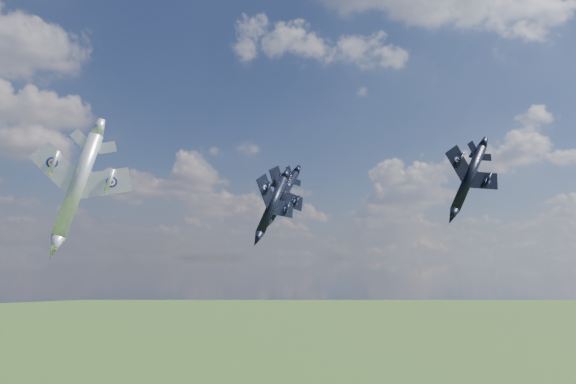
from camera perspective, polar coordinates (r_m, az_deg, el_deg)
jet_lead_navy at (r=77.15m, az=-1.63°, el=-1.34°), size 12.25×14.79×7.11m
jet_right_navy at (r=74.47m, az=17.88°, el=1.37°), size 12.28×14.77×6.74m
jet_high_navy at (r=93.27m, az=-0.56°, el=-0.41°), size 13.33×16.64×8.85m
jet_left_silver at (r=56.24m, az=-20.57°, el=0.71°), size 14.38×16.58×5.68m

